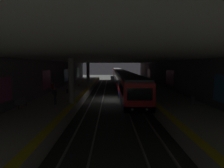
% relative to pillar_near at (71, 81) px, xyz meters
% --- Properties ---
extents(ground_plane, '(120.00, 120.00, 0.00)m').
position_rel_pillar_near_xyz_m(ground_plane, '(6.67, -4.35, -3.33)').
color(ground_plane, '#2D302D').
extents(track_left, '(60.00, 1.53, 0.16)m').
position_rel_pillar_near_xyz_m(track_left, '(6.67, -6.55, -3.25)').
color(track_left, gray).
rests_on(track_left, ground).
extents(track_right, '(60.00, 1.53, 0.16)m').
position_rel_pillar_near_xyz_m(track_right, '(6.67, -2.15, -3.25)').
color(track_right, gray).
rests_on(track_right, ground).
extents(platform_left, '(60.00, 5.30, 1.06)m').
position_rel_pillar_near_xyz_m(platform_left, '(6.67, -10.90, -2.80)').
color(platform_left, '#B7B2A8').
rests_on(platform_left, ground).
extents(platform_right, '(60.00, 5.30, 1.06)m').
position_rel_pillar_near_xyz_m(platform_right, '(6.67, 2.20, -2.80)').
color(platform_right, '#B7B2A8').
rests_on(platform_right, ground).
extents(wall_left, '(60.00, 0.56, 5.60)m').
position_rel_pillar_near_xyz_m(wall_left, '(6.69, -13.80, -0.52)').
color(wall_left, slate).
rests_on(wall_left, ground).
extents(wall_right, '(60.00, 0.56, 5.60)m').
position_rel_pillar_near_xyz_m(wall_right, '(6.73, 5.10, -0.52)').
color(wall_right, slate).
rests_on(wall_right, ground).
extents(ceiling_slab, '(60.00, 19.40, 0.40)m').
position_rel_pillar_near_xyz_m(ceiling_slab, '(6.67, -4.35, 2.47)').
color(ceiling_slab, beige).
rests_on(ceiling_slab, wall_left).
extents(pillar_near, '(0.56, 0.56, 4.55)m').
position_rel_pillar_near_xyz_m(pillar_near, '(0.00, 0.00, 0.00)').
color(pillar_near, gray).
rests_on(pillar_near, platform_right).
extents(pillar_far, '(0.56, 0.56, 4.55)m').
position_rel_pillar_near_xyz_m(pillar_far, '(12.78, 0.00, 0.00)').
color(pillar_far, gray).
rests_on(pillar_far, platform_right).
extents(metro_train, '(60.67, 2.83, 3.49)m').
position_rel_pillar_near_xyz_m(metro_train, '(27.75, -6.55, -1.30)').
color(metro_train, red).
rests_on(metro_train, track_left).
extents(bench_left_mid, '(1.70, 0.47, 0.86)m').
position_rel_pillar_near_xyz_m(bench_left_mid, '(17.91, -12.88, -1.75)').
color(bench_left_mid, '#262628').
rests_on(bench_left_mid, platform_left).
extents(bench_right_near, '(1.70, 0.47, 0.86)m').
position_rel_pillar_near_xyz_m(bench_right_near, '(-1.83, 4.18, -1.75)').
color(bench_right_near, '#262628').
rests_on(bench_right_near, platform_right).
extents(bench_right_mid, '(1.70, 0.47, 0.86)m').
position_rel_pillar_near_xyz_m(bench_right_mid, '(6.89, 4.18, -1.75)').
color(bench_right_mid, '#262628').
rests_on(bench_right_mid, platform_right).
extents(person_waiting_near, '(0.60, 0.22, 1.57)m').
position_rel_pillar_near_xyz_m(person_waiting_near, '(8.19, -10.18, -1.43)').
color(person_waiting_near, '#333333').
rests_on(person_waiting_near, platform_left).
extents(person_walking_mid, '(0.60, 0.23, 1.66)m').
position_rel_pillar_near_xyz_m(person_walking_mid, '(-0.57, 1.53, -1.37)').
color(person_walking_mid, '#2E2E2E').
rests_on(person_walking_mid, platform_right).
extents(person_standing_far, '(0.60, 0.22, 1.56)m').
position_rel_pillar_near_xyz_m(person_standing_far, '(5.47, 3.88, -1.44)').
color(person_standing_far, '#434343').
rests_on(person_standing_far, platform_right).
extents(suitcase_rolling, '(0.39, 0.21, 0.92)m').
position_rel_pillar_near_xyz_m(suitcase_rolling, '(5.94, 1.98, -1.97)').
color(suitcase_rolling, black).
rests_on(suitcase_rolling, platform_right).
extents(backpack_on_floor, '(0.30, 0.20, 0.40)m').
position_rel_pillar_near_xyz_m(backpack_on_floor, '(13.66, 1.83, -2.08)').
color(backpack_on_floor, maroon).
rests_on(backpack_on_floor, platform_right).
extents(trash_bin, '(0.44, 0.44, 0.85)m').
position_rel_pillar_near_xyz_m(trash_bin, '(-0.72, -12.15, -1.85)').
color(trash_bin, '#595B5E').
rests_on(trash_bin, platform_left).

